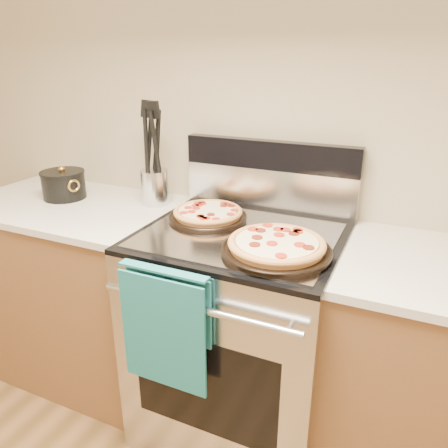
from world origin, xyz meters
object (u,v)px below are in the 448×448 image
at_px(pepperoni_pizza_back, 208,214).
at_px(pepperoni_pizza_front, 277,246).
at_px(range_body, 240,336).
at_px(utensil_crock, 155,187).
at_px(saucepan, 64,186).

xyz_separation_m(pepperoni_pizza_back, pepperoni_pizza_front, (0.36, -0.20, 0.00)).
xyz_separation_m(range_body, pepperoni_pizza_back, (-0.18, 0.07, 0.50)).
height_order(range_body, pepperoni_pizza_back, pepperoni_pizza_back).
height_order(pepperoni_pizza_back, pepperoni_pizza_front, pepperoni_pizza_front).
bearing_deg(pepperoni_pizza_back, utensil_crock, 160.46).
xyz_separation_m(pepperoni_pizza_back, saucepan, (-0.77, 0.01, 0.02)).
relative_size(range_body, utensil_crock, 5.64).
bearing_deg(pepperoni_pizza_front, utensil_crock, 155.26).
xyz_separation_m(range_body, utensil_crock, (-0.51, 0.19, 0.54)).
relative_size(range_body, pepperoni_pizza_front, 2.43).
height_order(pepperoni_pizza_front, utensil_crock, utensil_crock).
xyz_separation_m(range_body, pepperoni_pizza_front, (0.18, -0.13, 0.50)).
height_order(utensil_crock, saucepan, utensil_crock).
bearing_deg(range_body, pepperoni_pizza_back, 158.61).
bearing_deg(pepperoni_pizza_front, range_body, 144.16).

